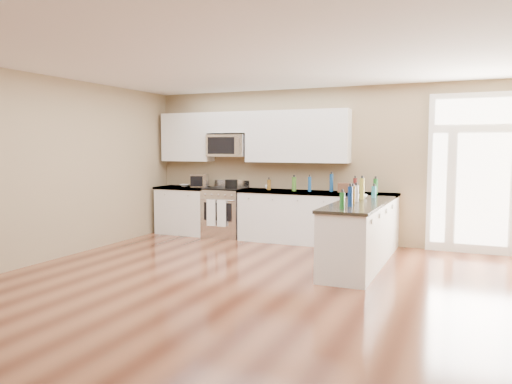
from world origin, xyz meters
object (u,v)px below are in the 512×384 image
stockpot (231,184)px  toaster_oven (200,181)px  kitchen_range (225,212)px  peninsula_cabinet (359,237)px

stockpot → toaster_oven: size_ratio=0.77×
kitchen_range → stockpot: (0.19, -0.11, 0.56)m
kitchen_range → toaster_oven: size_ratio=3.49×
toaster_oven → peninsula_cabinet: bearing=-35.3°
toaster_oven → stockpot: bearing=-18.7°
stockpot → peninsula_cabinet: bearing=-26.3°
stockpot → toaster_oven: (-0.72, 0.07, 0.03)m
peninsula_cabinet → stockpot: stockpot is taller
toaster_oven → kitchen_range: bearing=-8.4°
kitchen_range → toaster_oven: bearing=-175.4°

